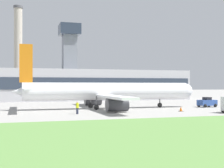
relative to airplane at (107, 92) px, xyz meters
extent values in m
plane|color=#999691|center=(-1.65, 1.41, -2.78)|extent=(400.00, 400.00, 0.00)
cube|color=#B2B2B7|center=(-1.65, 31.62, 1.21)|extent=(65.11, 13.48, 7.98)
cube|color=#2D3847|center=(-1.65, 24.83, 1.61)|extent=(63.81, 0.16, 2.87)
cube|color=slate|center=(-1.14, 31.62, 5.83)|extent=(3.58, 3.58, 17.23)
cube|color=#283342|center=(-1.14, 31.62, 15.88)|extent=(5.37, 5.37, 2.86)
cylinder|color=#B2A899|center=(-14.09, 57.63, 12.02)|extent=(2.69, 2.69, 29.59)
cylinder|color=#4C4C51|center=(-14.09, 57.63, 27.22)|extent=(3.09, 3.09, 0.81)
cylinder|color=white|center=(0.57, 0.00, 0.15)|extent=(28.57, 2.87, 2.87)
sphere|color=white|center=(14.86, 0.00, 0.15)|extent=(2.73, 2.73, 2.73)
cone|color=white|center=(-13.71, 0.00, 0.15)|extent=(3.16, 2.73, 2.73)
cube|color=orange|center=(-13.11, 0.00, 4.60)|extent=(2.01, 0.24, 6.02)
cube|color=white|center=(-13.05, -4.04, 0.58)|extent=(1.10, 8.08, 0.20)
cube|color=white|center=(-13.05, 4.04, 0.58)|extent=(1.10, 8.08, 0.20)
cube|color=white|center=(-0.86, -7.30, -0.57)|extent=(2.45, 13.46, 0.36)
cube|color=white|center=(-0.86, 7.30, -0.57)|extent=(2.45, 13.46, 0.36)
cylinder|color=#333338|center=(-0.56, -7.49, -1.69)|extent=(3.10, 1.95, 1.95)
cylinder|color=#333338|center=(-0.56, 7.49, -1.69)|extent=(3.10, 1.95, 1.95)
cylinder|color=#59595B|center=(9.86, 0.00, -1.46)|extent=(0.20, 0.20, 1.79)
sphere|color=black|center=(9.86, 0.00, -2.36)|extent=(0.84, 0.84, 0.84)
cylinder|color=#59595B|center=(-2.28, -2.04, -1.46)|extent=(0.20, 0.20, 1.79)
sphere|color=black|center=(-2.28, -2.04, -2.36)|extent=(0.84, 0.84, 0.84)
cylinder|color=#59595B|center=(-2.28, 2.04, -1.46)|extent=(0.20, 0.20, 1.79)
sphere|color=black|center=(-2.28, 2.04, -2.36)|extent=(0.84, 0.84, 0.84)
cube|color=#2D4C93|center=(18.44, -1.65, -1.99)|extent=(3.29, 2.10, 1.00)
cube|color=black|center=(18.44, -1.65, -1.24)|extent=(1.20, 1.39, 0.50)
sphere|color=black|center=(19.61, -2.46, -2.46)|extent=(0.65, 0.65, 0.65)
sphere|color=black|center=(19.48, -0.68, -2.46)|extent=(0.65, 0.65, 0.65)
sphere|color=black|center=(17.40, -2.62, -2.46)|extent=(0.65, 0.65, 0.65)
sphere|color=black|center=(17.27, -0.84, -2.46)|extent=(0.65, 0.65, 0.65)
sphere|color=black|center=(13.82, -12.54, -2.43)|extent=(0.70, 0.70, 0.70)
cylinder|color=#23283D|center=(-6.56, -8.40, -2.36)|extent=(0.43, 0.43, 0.84)
cylinder|color=yellow|center=(-6.56, -8.40, -1.62)|extent=(0.54, 0.54, 0.66)
sphere|color=tan|center=(-6.56, -8.40, -1.17)|extent=(0.23, 0.23, 0.23)
cube|color=black|center=(9.24, -8.54, -2.77)|extent=(0.66, 0.66, 0.03)
cone|color=orange|center=(9.24, -8.54, -2.41)|extent=(0.47, 0.47, 0.74)
camera|label=1|loc=(-14.47, -50.47, 1.13)|focal=50.00mm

